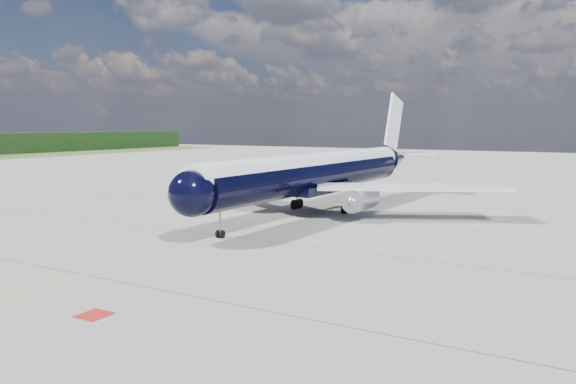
# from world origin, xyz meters

# --- Properties ---
(ground) EXTENTS (320.00, 320.00, 0.00)m
(ground) POSITION_xyz_m (0.00, 30.00, 0.00)
(ground) COLOR gray
(ground) RESTS_ON ground
(taxiway_centerline) EXTENTS (0.16, 160.00, 0.01)m
(taxiway_centerline) POSITION_xyz_m (0.00, 25.00, 0.00)
(taxiway_centerline) COLOR #E8B00C
(taxiway_centerline) RESTS_ON ground
(red_marking) EXTENTS (1.60, 1.60, 0.01)m
(red_marking) POSITION_xyz_m (6.80, -10.00, 0.00)
(red_marking) COLOR maroon
(red_marking) RESTS_ON ground
(main_airliner) EXTENTS (40.67, 49.46, 14.30)m
(main_airliner) POSITION_xyz_m (0.92, 27.20, 4.44)
(main_airliner) COLOR black
(main_airliner) RESTS_ON ground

